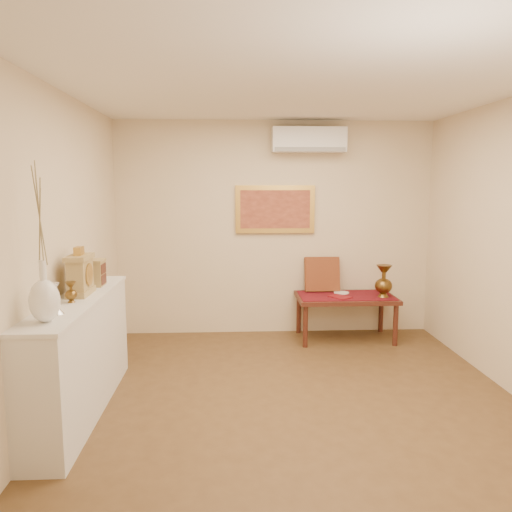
{
  "coord_description": "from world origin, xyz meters",
  "views": [
    {
      "loc": [
        -0.56,
        -4.07,
        1.9
      ],
      "look_at": [
        -0.3,
        1.15,
        1.16
      ],
      "focal_mm": 35.0,
      "sensor_mm": 36.0,
      "label": 1
    }
  ],
  "objects": [
    {
      "name": "ac_unit",
      "position": [
        0.4,
        2.12,
        2.45
      ],
      "size": [
        0.9,
        0.25,
        0.3
      ],
      "color": "white",
      "rests_on": "wall_back"
    },
    {
      "name": "display_ledge",
      "position": [
        -1.82,
        0.0,
        0.49
      ],
      "size": [
        0.37,
        2.02,
        0.98
      ],
      "color": "white",
      "rests_on": "floor"
    },
    {
      "name": "cushion",
      "position": [
        0.6,
        2.13,
        0.78
      ],
      "size": [
        0.44,
        0.19,
        0.45
      ],
      "primitive_type": "cube",
      "rotation": [
        -0.21,
        0.0,
        0.0
      ],
      "color": "#5B1412",
      "rests_on": "table_cloth"
    },
    {
      "name": "brass_urn_small",
      "position": [
        -1.83,
        -0.15,
        1.09
      ],
      "size": [
        0.1,
        0.1,
        0.21
      ],
      "primitive_type": null,
      "color": "brown",
      "rests_on": "display_ledge"
    },
    {
      "name": "brass_urn_tall",
      "position": [
        1.28,
        1.77,
        0.79
      ],
      "size": [
        0.21,
        0.21,
        0.47
      ],
      "primitive_type": null,
      "color": "brown",
      "rests_on": "table_cloth"
    },
    {
      "name": "menu",
      "position": [
        0.75,
        1.76,
        0.56
      ],
      "size": [
        0.29,
        0.31,
        0.01
      ],
      "primitive_type": "cube",
      "rotation": [
        0.0,
        0.0,
        0.62
      ],
      "color": "maroon",
      "rests_on": "table_cloth"
    },
    {
      "name": "painting",
      "position": [
        0.0,
        2.22,
        1.6
      ],
      "size": [
        1.0,
        0.06,
        0.6
      ],
      "color": "gold",
      "rests_on": "wall_back"
    },
    {
      "name": "mantel_clock",
      "position": [
        -1.83,
        0.13,
        1.15
      ],
      "size": [
        0.17,
        0.36,
        0.41
      ],
      "color": "tan",
      "rests_on": "display_ledge"
    },
    {
      "name": "table_cloth",
      "position": [
        0.85,
        1.88,
        0.55
      ],
      "size": [
        1.14,
        0.59,
        0.01
      ],
      "primitive_type": "cube",
      "color": "maroon",
      "rests_on": "low_table"
    },
    {
      "name": "ceiling",
      "position": [
        0.0,
        0.0,
        2.7
      ],
      "size": [
        4.5,
        4.5,
        0.0
      ],
      "primitive_type": "plane",
      "rotation": [
        3.14,
        0.0,
        0.0
      ],
      "color": "white",
      "rests_on": "ground"
    },
    {
      "name": "plate",
      "position": [
        0.82,
        1.99,
        0.56
      ],
      "size": [
        0.19,
        0.19,
        0.01
      ],
      "primitive_type": "cylinder",
      "color": "white",
      "rests_on": "table_cloth"
    },
    {
      "name": "candlestick",
      "position": [
        -1.82,
        -0.5,
        1.09
      ],
      "size": [
        0.11,
        0.11,
        0.23
      ],
      "primitive_type": null,
      "color": "silver",
      "rests_on": "display_ledge"
    },
    {
      "name": "wall_front",
      "position": [
        0.0,
        -2.25,
        1.35
      ],
      "size": [
        4.0,
        0.02,
        2.7
      ],
      "primitive_type": "cube",
      "color": "beige",
      "rests_on": "ground"
    },
    {
      "name": "wall_left",
      "position": [
        -2.0,
        0.0,
        1.35
      ],
      "size": [
        0.02,
        4.5,
        2.7
      ],
      "primitive_type": "cube",
      "color": "beige",
      "rests_on": "ground"
    },
    {
      "name": "white_vase",
      "position": [
        -1.82,
        -0.72,
        1.51
      ],
      "size": [
        0.2,
        0.2,
        1.07
      ],
      "primitive_type": null,
      "color": "white",
      "rests_on": "display_ledge"
    },
    {
      "name": "wall_back",
      "position": [
        0.0,
        2.25,
        1.35
      ],
      "size": [
        4.0,
        0.02,
        2.7
      ],
      "primitive_type": "cube",
      "color": "beige",
      "rests_on": "ground"
    },
    {
      "name": "floor",
      "position": [
        0.0,
        0.0,
        0.0
      ],
      "size": [
        4.5,
        4.5,
        0.0
      ],
      "primitive_type": "plane",
      "color": "brown",
      "rests_on": "ground"
    },
    {
      "name": "low_table",
      "position": [
        0.85,
        1.88,
        0.48
      ],
      "size": [
        1.2,
        0.7,
        0.55
      ],
      "color": "#4C2016",
      "rests_on": "floor"
    },
    {
      "name": "wooden_chest",
      "position": [
        -1.81,
        0.52,
        1.1
      ],
      "size": [
        0.16,
        0.21,
        0.24
      ],
      "color": "tan",
      "rests_on": "display_ledge"
    }
  ]
}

